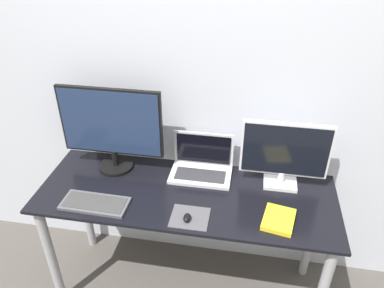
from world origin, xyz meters
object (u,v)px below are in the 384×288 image
Objects in this scene: monitor_right at (285,153)px; mouse at (187,218)px; monitor_left at (111,127)px; laptop at (202,164)px; book at (279,220)px; keyboard at (95,203)px.

mouse is (-0.46, -0.37, -0.19)m from monitor_right.
monitor_right is at bearing 0.00° from monitor_left.
monitor_right is 0.48m from laptop.
monitor_left is 1.26× the size of monitor_right.
monitor_left is 2.81× the size of book.
monitor_left is 0.67m from mouse.
book is (-0.01, -0.30, -0.20)m from monitor_right.
keyboard is at bearing -160.39° from monitor_right.
monitor_left reaches higher than book.
monitor_left is 0.55m from laptop.
keyboard is 0.94m from book.
book reaches higher than keyboard.
monitor_right is 7.96× the size of mouse.
monitor_right is (0.96, 0.00, -0.07)m from monitor_left.
book is at bearing 2.46° from keyboard.
monitor_right is 1.34× the size of laptop.
laptop reaches higher than book.
keyboard is 5.99× the size of mouse.
mouse is at bearing -36.72° from monitor_left.
monitor_left is at bearing 143.28° from mouse.
keyboard is at bearing -142.85° from laptop.
monitor_left reaches higher than monitor_right.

